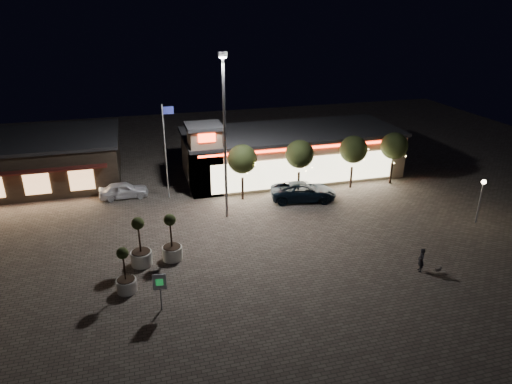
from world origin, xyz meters
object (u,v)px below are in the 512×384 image
object	(u,v)px
pickup_truck	(304,191)
pedestrian	(421,260)
planter_left	(141,250)
valet_sign	(160,285)
white_sedan	(124,190)
planter_mid	(126,278)

from	to	relation	value
pickup_truck	pedestrian	xyz separation A→B (m)	(3.04, -12.31, 0.01)
planter_left	pickup_truck	bearing A→B (deg)	27.10
planter_left	pedestrian	bearing A→B (deg)	-17.88
valet_sign	pickup_truck	bearing A→B (deg)	43.09
white_sedan	planter_mid	size ratio (longest dim) A/B	1.42
valet_sign	pedestrian	bearing A→B (deg)	-1.43
pickup_truck	planter_mid	distance (m)	17.48
pedestrian	planter_mid	world-z (taller)	planter_mid
white_sedan	valet_sign	world-z (taller)	valet_sign
pedestrian	planter_left	distance (m)	17.46
white_sedan	pickup_truck	bearing A→B (deg)	-108.51
white_sedan	pedestrian	size ratio (longest dim) A/B	2.60
planter_left	planter_mid	bearing A→B (deg)	-109.07
planter_left	planter_mid	xyz separation A→B (m)	(-0.96, -2.77, -0.14)
pedestrian	valet_sign	size ratio (longest dim) A/B	0.71
white_sedan	planter_left	bearing A→B (deg)	-176.32
planter_mid	valet_sign	xyz separation A→B (m)	(1.80, -2.20, 0.65)
pickup_truck	planter_mid	xyz separation A→B (m)	(-14.54, -9.71, 0.12)
pickup_truck	planter_mid	size ratio (longest dim) A/B	1.92
planter_left	white_sedan	bearing A→B (deg)	95.09
pickup_truck	pedestrian	world-z (taller)	pedestrian
planter_left	valet_sign	size ratio (longest dim) A/B	1.50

